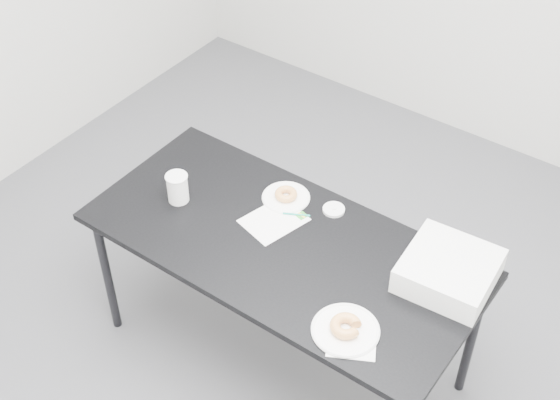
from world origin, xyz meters
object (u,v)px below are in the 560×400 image
Objects in this scene: pen at (296,214)px; bakery_box at (449,271)px; table at (282,252)px; plate_far at (286,197)px; coffee_cup at (178,188)px; plate_near at (345,330)px; donut_near at (346,326)px; donut_far at (286,194)px; scorecard at (274,220)px.

pen is 0.34× the size of bakery_box.
table is 7.86× the size of plate_far.
coffee_cup reaches higher than pen.
donut_near is at bearing 0.00° from plate_near.
donut_near is 0.87× the size of coffee_cup.
bakery_box is (0.64, 0.20, 0.11)m from table.
plate_near is 0.48m from bakery_box.
donut_far reaches higher than plate_near.
plate_far is 0.02m from donut_far.
coffee_cup is at bearing 176.29° from pen.
donut_far is 0.79m from bakery_box.
coffee_cup reaches higher than table.
table is 0.15m from scorecard.
plate_far is at bearing 120.40° from scorecard.
pen is 0.55× the size of plate_far.
plate_near is (0.45, -0.24, 0.06)m from table.
donut_near is 0.76m from donut_far.
pen is 0.12m from donut_far.
donut_near is at bearing -38.24° from plate_far.
plate_near is (0.55, -0.32, 0.01)m from scorecard.
table is 13.89× the size of donut_near.
donut_far is 0.72× the size of coffee_cup.
coffee_cup is at bearing -143.10° from plate_far.
scorecard is at bearing -74.60° from donut_far.
donut_near is 0.48m from bakery_box.
pen is 0.52m from coffee_cup.
scorecard is at bearing 149.75° from donut_near.
donut_far reaches higher than scorecard.
plate_far is at bearing 36.90° from coffee_cup.
table is 0.28m from donut_far.
plate_near is 0.99m from coffee_cup.
donut_near reaches higher than pen.
plate_far is 0.62× the size of bakery_box.
table is at bearing 5.17° from coffee_cup.
donut_far is at bearing 0.00° from plate_far.
plate_near is at bearing -38.24° from plate_far.
plate_far is at bearing 0.00° from donut_far.
scorecard is 0.74× the size of bakery_box.
donut_near is at bearing -11.19° from coffee_cup.
table is 0.53m from coffee_cup.
bakery_box reaches higher than table.
table is at bearing -102.89° from pen.
plate_near is at bearing 0.00° from donut_near.
coffee_cup reaches higher than plate_near.
table is at bearing -57.88° from donut_far.
plate_near is at bearing -15.25° from scorecard.
donut_far reaches higher than plate_far.
pen reaches higher than scorecard.
donut_far reaches higher than table.
donut_far is at bearing 122.39° from table.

